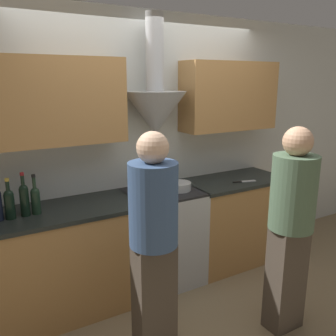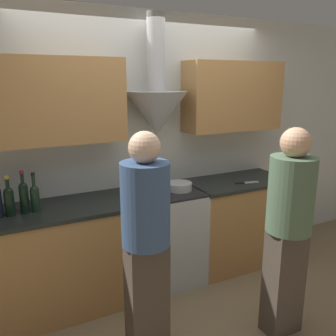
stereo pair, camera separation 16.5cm
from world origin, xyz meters
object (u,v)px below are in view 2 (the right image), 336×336
object	(u,v)px
stove_range	(163,236)
orange_fruit	(283,176)
wine_bottle_4	(35,197)
person_foreground_left	(146,241)
stock_pot	(149,187)
mixing_bowl	(179,186)
wine_bottle_3	(24,196)
wine_bottle_2	(9,200)
person_foreground_right	(288,225)

from	to	relation	value
stove_range	orange_fruit	distance (m)	1.43
wine_bottle_4	person_foreground_left	bearing A→B (deg)	-56.56
stock_pot	person_foreground_left	size ratio (longest dim) A/B	0.13
mixing_bowl	person_foreground_left	distance (m)	1.12
wine_bottle_3	stock_pot	distance (m)	1.08
stove_range	stock_pot	size ratio (longest dim) A/B	4.36
wine_bottle_2	wine_bottle_3	size ratio (longest dim) A/B	0.92
person_foreground_right	wine_bottle_2	bearing A→B (deg)	149.95
wine_bottle_3	mixing_bowl	world-z (taller)	wine_bottle_3
mixing_bowl	stock_pot	bearing A→B (deg)	177.67
stove_range	wine_bottle_4	world-z (taller)	wine_bottle_4
wine_bottle_3	mixing_bowl	xyz separation A→B (m)	(1.38, -0.03, -0.10)
mixing_bowl	orange_fruit	world-z (taller)	mixing_bowl
wine_bottle_2	wine_bottle_4	size ratio (longest dim) A/B	1.00
stove_range	wine_bottle_4	size ratio (longest dim) A/B	2.92
wine_bottle_4	person_foreground_left	xyz separation A→B (m)	(0.58, -0.88, -0.14)
orange_fruit	wine_bottle_4	bearing A→B (deg)	175.40
wine_bottle_4	person_foreground_left	world-z (taller)	person_foreground_left
mixing_bowl	wine_bottle_3	bearing A→B (deg)	178.82
stock_pot	person_foreground_right	bearing A→B (deg)	-57.90
stove_range	orange_fruit	world-z (taller)	orange_fruit
stock_pot	person_foreground_left	world-z (taller)	person_foreground_left
wine_bottle_4	person_foreground_left	size ratio (longest dim) A/B	0.19
mixing_bowl	person_foreground_left	size ratio (longest dim) A/B	0.14
mixing_bowl	person_foreground_right	world-z (taller)	person_foreground_right
wine_bottle_4	mixing_bowl	bearing A→B (deg)	-1.18
wine_bottle_2	wine_bottle_4	world-z (taller)	wine_bottle_4
wine_bottle_4	person_foreground_right	distance (m)	1.99
mixing_bowl	orange_fruit	distance (m)	1.18
mixing_bowl	wine_bottle_2	bearing A→B (deg)	179.33
stock_pot	mixing_bowl	size ratio (longest dim) A/B	0.90
wine_bottle_3	wine_bottle_4	xyz separation A→B (m)	(0.08, -0.00, -0.02)
wine_bottle_4	stove_range	bearing A→B (deg)	0.61
wine_bottle_2	wine_bottle_4	xyz separation A→B (m)	(0.19, 0.01, -0.01)
wine_bottle_2	stove_range	bearing A→B (deg)	0.92
mixing_bowl	person_foreground_left	xyz separation A→B (m)	(-0.72, -0.86, -0.05)
orange_fruit	wine_bottle_3	bearing A→B (deg)	175.51
person_foreground_right	mixing_bowl	bearing A→B (deg)	108.82
wine_bottle_2	mixing_bowl	xyz separation A→B (m)	(1.49, -0.02, -0.09)
stove_range	wine_bottle_3	size ratio (longest dim) A/B	2.70
mixing_bowl	stove_range	bearing A→B (deg)	165.84
wine_bottle_3	wine_bottle_4	bearing A→B (deg)	-1.10
wine_bottle_4	stock_pot	xyz separation A→B (m)	(0.99, -0.01, -0.05)
wine_bottle_3	person_foreground_left	distance (m)	1.12
stock_pot	person_foreground_right	xyz separation A→B (m)	(0.67, -1.07, -0.10)
wine_bottle_2	orange_fruit	distance (m)	2.66
wine_bottle_4	person_foreground_right	size ratio (longest dim) A/B	0.20
wine_bottle_2	person_foreground_left	distance (m)	1.18
wine_bottle_2	person_foreground_right	xyz separation A→B (m)	(1.85, -1.07, -0.16)
mixing_bowl	wine_bottle_4	bearing A→B (deg)	178.82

